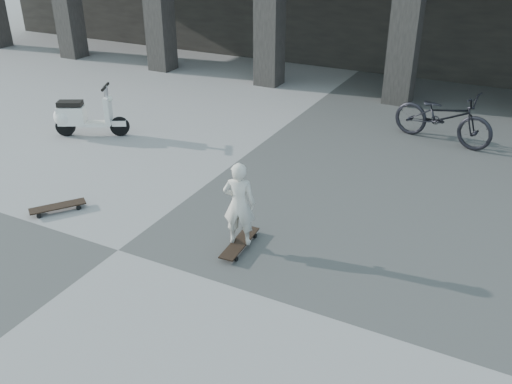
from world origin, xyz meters
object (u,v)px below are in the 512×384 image
at_px(skateboard_spare, 58,207).
at_px(scooter, 78,116).
at_px(bicycle, 443,117).
at_px(longboard, 240,243).
at_px(child, 239,204).

bearing_deg(skateboard_spare, scooter, 73.53).
distance_m(scooter, bicycle, 7.52).
bearing_deg(longboard, bicycle, -21.64).
bearing_deg(child, scooter, -40.95).
height_order(scooter, bicycle, scooter).
distance_m(longboard, child, 0.62).
bearing_deg(longboard, skateboard_spare, 93.50).
xyz_separation_m(longboard, scooter, (-5.10, 2.29, 0.36)).
bearing_deg(bicycle, scooter, 127.89).
height_order(longboard, scooter, scooter).
bearing_deg(child, longboard, 180.00).
relative_size(longboard, scooter, 0.65).
relative_size(longboard, child, 0.77).
distance_m(skateboard_spare, bicycle, 7.55).
height_order(longboard, child, child).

